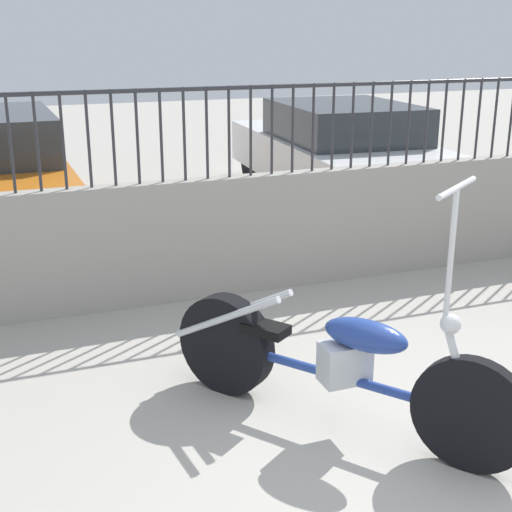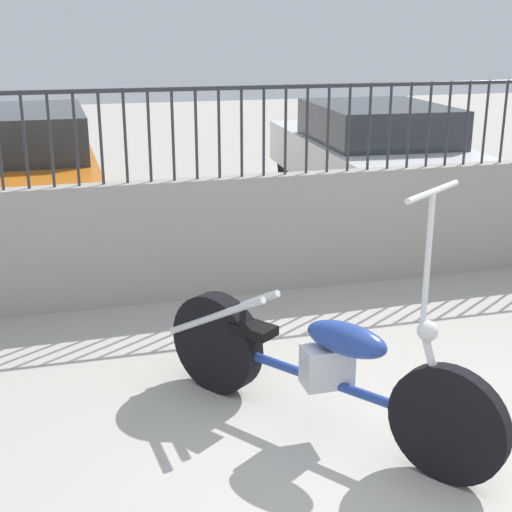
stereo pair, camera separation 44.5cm
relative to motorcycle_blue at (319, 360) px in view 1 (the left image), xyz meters
The scene contains 5 objects.
ground_plane 1.11m from the motorcycle_blue, 61.04° to the right, with size 40.00×40.00×0.00m, color #ADA89E.
low_wall 2.31m from the motorcycle_blue, 77.37° to the left, with size 9.68×0.18×1.04m.
fence_railing 2.58m from the motorcycle_blue, 77.37° to the left, with size 9.68×0.04×0.76m.
motorcycle_blue is the anchor object (origin of this frame).
car_white 5.88m from the motorcycle_blue, 61.96° to the left, with size 2.02×4.37×1.31m.
Camera 1 is at (-2.20, -2.52, 2.27)m, focal length 50.00 mm.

